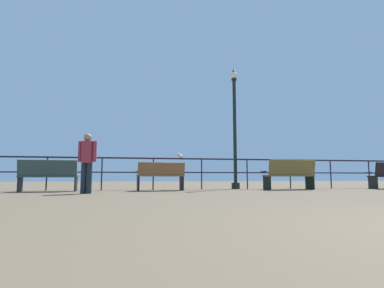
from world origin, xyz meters
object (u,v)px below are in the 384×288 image
at_px(bench_near_left, 161,175).
at_px(lamppost_center, 235,127).
at_px(bench_near_right, 290,173).
at_px(seagull_on_rail, 180,156).
at_px(bench_far_left, 48,174).
at_px(person_by_bench, 87,159).

bearing_deg(bench_near_left, lamppost_center, 19.76).
relative_size(bench_near_right, seagull_on_rail, 6.32).
height_order(bench_near_right, seagull_on_rail, seagull_on_rail).
bearing_deg(bench_far_left, lamppost_center, 9.47).
bearing_deg(person_by_bench, bench_near_left, 32.74).
relative_size(bench_near_left, seagull_on_rail, 5.23).
xyz_separation_m(bench_far_left, person_by_bench, (1.26, -1.30, 0.39)).
bearing_deg(bench_near_right, bench_near_left, 179.72).
distance_m(bench_far_left, person_by_bench, 1.85).
bearing_deg(seagull_on_rail, bench_far_left, -168.64).
xyz_separation_m(bench_near_right, lamppost_center, (-1.60, 1.03, 1.74)).
height_order(bench_far_left, lamppost_center, lamppost_center).
bearing_deg(bench_far_left, seagull_on_rail, 11.36).
bearing_deg(bench_near_right, seagull_on_rail, 167.41).
distance_m(lamppost_center, seagull_on_rail, 2.37).
distance_m(bench_far_left, lamppost_center, 6.43).
distance_m(bench_near_left, seagull_on_rail, 1.27).
height_order(person_by_bench, seagull_on_rail, person_by_bench).
xyz_separation_m(bench_near_left, bench_near_right, (4.40, -0.02, 0.05)).
distance_m(bench_far_left, seagull_on_rail, 4.15).
bearing_deg(bench_near_right, lamppost_center, 147.28).
bearing_deg(bench_far_left, person_by_bench, -45.93).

